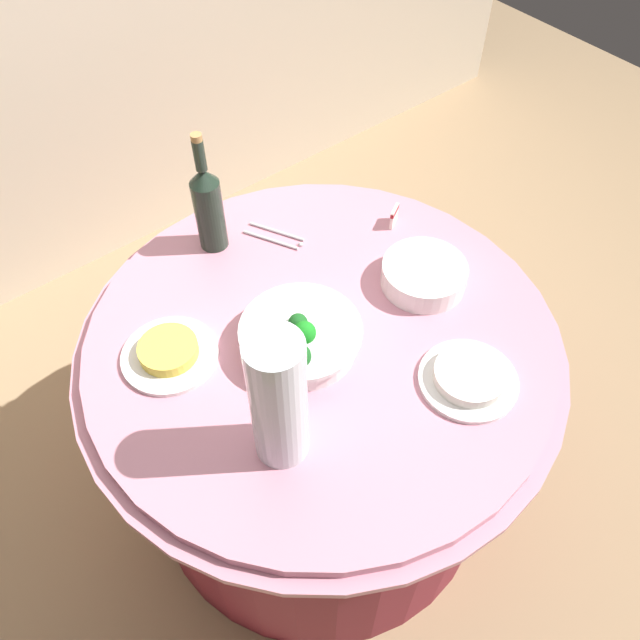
# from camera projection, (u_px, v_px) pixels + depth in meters

# --- Properties ---
(ground_plane) EXTENTS (6.00, 6.00, 0.00)m
(ground_plane) POSITION_uv_depth(u_px,v_px,m) (320.00, 475.00, 2.07)
(ground_plane) COLOR #9E7F5B
(buffet_table) EXTENTS (1.16, 1.16, 0.74)m
(buffet_table) POSITION_uv_depth(u_px,v_px,m) (320.00, 415.00, 1.78)
(buffet_table) COLOR maroon
(buffet_table) RESTS_ON ground_plane
(broccoli_bowl) EXTENTS (0.28, 0.28, 0.10)m
(broccoli_bowl) POSITION_uv_depth(u_px,v_px,m) (300.00, 338.00, 1.44)
(broccoli_bowl) COLOR white
(broccoli_bowl) RESTS_ON buffet_table
(plate_stack) EXTENTS (0.21, 0.21, 0.06)m
(plate_stack) POSITION_uv_depth(u_px,v_px,m) (424.00, 275.00, 1.58)
(plate_stack) COLOR white
(plate_stack) RESTS_ON buffet_table
(wine_bottle) EXTENTS (0.07, 0.07, 0.34)m
(wine_bottle) POSITION_uv_depth(u_px,v_px,m) (208.00, 206.00, 1.59)
(wine_bottle) COLOR #1F2E23
(wine_bottle) RESTS_ON buffet_table
(decorative_fruit_vase) EXTENTS (0.11, 0.11, 0.34)m
(decorative_fruit_vase) POSITION_uv_depth(u_px,v_px,m) (279.00, 405.00, 1.20)
(decorative_fruit_vase) COLOR silver
(decorative_fruit_vase) RESTS_ON buffet_table
(serving_tongs) EXTENTS (0.11, 0.16, 0.01)m
(serving_tongs) POSITION_uv_depth(u_px,v_px,m) (276.00, 237.00, 1.71)
(serving_tongs) COLOR silver
(serving_tongs) RESTS_ON buffet_table
(food_plate_rice) EXTENTS (0.22, 0.22, 0.04)m
(food_plate_rice) POSITION_uv_depth(u_px,v_px,m) (469.00, 377.00, 1.40)
(food_plate_rice) COLOR white
(food_plate_rice) RESTS_ON buffet_table
(food_plate_fried_egg) EXTENTS (0.22, 0.22, 0.04)m
(food_plate_fried_egg) POSITION_uv_depth(u_px,v_px,m) (169.00, 353.00, 1.45)
(food_plate_fried_egg) COLOR white
(food_plate_fried_egg) RESTS_ON buffet_table
(label_placard_front) EXTENTS (0.05, 0.03, 0.05)m
(label_placard_front) POSITION_uv_depth(u_px,v_px,m) (394.00, 215.00, 1.72)
(label_placard_front) COLOR white
(label_placard_front) RESTS_ON buffet_table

